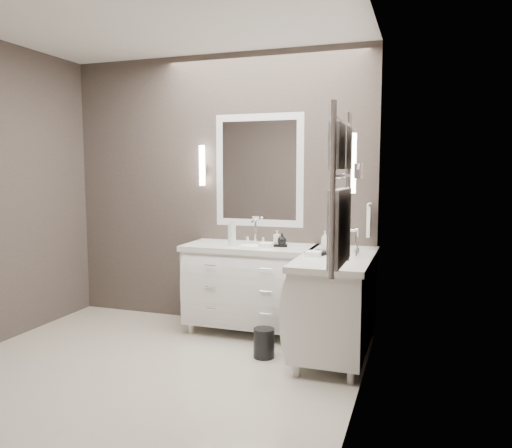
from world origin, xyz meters
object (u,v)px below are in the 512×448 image
(vanity_right, at_px, (336,299))
(towel_ladder, at_px, (340,200))
(vanity_back, at_px, (250,283))
(waste_bin, at_px, (264,343))

(vanity_right, distance_m, towel_ladder, 1.60)
(vanity_back, height_order, waste_bin, vanity_back)
(vanity_back, distance_m, vanity_right, 0.93)
(towel_ladder, height_order, waste_bin, towel_ladder)
(towel_ladder, distance_m, waste_bin, 1.82)
(vanity_right, bearing_deg, vanity_back, 159.62)
(vanity_back, bearing_deg, towel_ladder, -55.90)
(waste_bin, bearing_deg, vanity_back, 119.25)
(vanity_back, distance_m, towel_ladder, 2.16)
(vanity_back, relative_size, waste_bin, 5.04)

